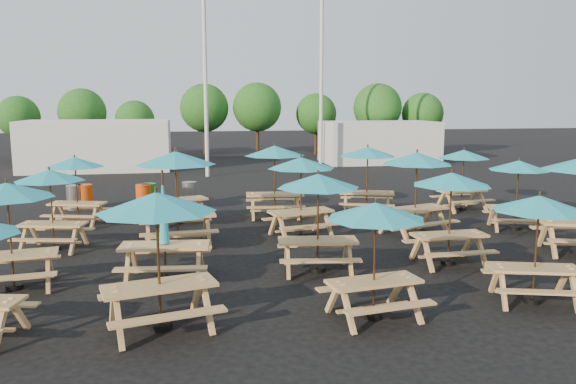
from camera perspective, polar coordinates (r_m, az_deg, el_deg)
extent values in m
plane|color=black|center=(15.91, 0.96, -4.76)|extent=(120.00, 120.00, 0.00)
cube|color=tan|center=(12.85, -26.25, -5.78)|extent=(1.84, 0.94, 0.06)
cube|color=tan|center=(12.31, -26.53, -7.80)|extent=(1.77, 0.51, 0.04)
cube|color=tan|center=(13.54, -25.82, -6.26)|extent=(1.77, 0.51, 0.04)
cylinder|color=black|center=(13.03, -26.04, -8.65)|extent=(0.35, 0.35, 0.10)
cylinder|color=brown|center=(12.76, -26.37, -4.04)|extent=(0.04, 0.04, 2.25)
cone|color=#24A0B5|center=(12.60, -26.68, 0.17)|extent=(2.12, 2.12, 0.31)
cube|color=tan|center=(15.81, -22.78, -3.03)|extent=(1.77, 0.97, 0.06)
cube|color=tan|center=(15.32, -23.65, -4.48)|extent=(1.68, 0.56, 0.04)
cube|color=tan|center=(16.41, -21.85, -3.51)|extent=(1.68, 0.56, 0.04)
cylinder|color=black|center=(15.95, -22.64, -5.28)|extent=(0.33, 0.33, 0.09)
cylinder|color=brown|center=(15.74, -22.86, -1.67)|extent=(0.04, 0.04, 2.13)
cone|color=#24A0B5|center=(15.60, -23.07, 1.57)|extent=(2.09, 2.09, 0.30)
cube|color=tan|center=(18.65, -20.62, -1.10)|extent=(1.81, 1.08, 0.06)
cube|color=tan|center=(18.15, -21.40, -2.29)|extent=(1.70, 0.67, 0.04)
cube|color=tan|center=(19.25, -19.78, -1.58)|extent=(1.70, 0.67, 0.04)
cylinder|color=black|center=(18.77, -20.51, -3.05)|extent=(0.34, 0.34, 0.09)
cylinder|color=brown|center=(18.59, -20.68, 0.07)|extent=(0.04, 0.04, 2.16)
cone|color=#24A0B5|center=(18.48, -20.84, 2.86)|extent=(2.19, 2.19, 0.30)
cube|color=tan|center=(9.79, -12.93, -9.27)|extent=(1.99, 1.16, 0.06)
cube|color=tan|center=(9.26, -12.00, -12.31)|extent=(1.87, 0.70, 0.04)
cube|color=tan|center=(10.53, -13.62, -9.71)|extent=(1.87, 0.70, 0.04)
cylinder|color=black|center=(10.04, -12.78, -13.15)|extent=(0.37, 0.37, 0.10)
cylinder|color=brown|center=(9.67, -13.02, -6.88)|extent=(0.05, 0.05, 2.39)
cone|color=#24A0B5|center=(9.45, -13.24, -1.00)|extent=(2.39, 2.39, 0.33)
cube|color=tan|center=(12.36, -12.41, -5.35)|extent=(1.95, 0.91, 0.06)
cube|color=tan|center=(11.78, -12.82, -7.62)|extent=(1.90, 0.44, 0.04)
cube|color=tan|center=(13.10, -11.96, -5.88)|extent=(1.90, 0.44, 0.04)
cylinder|color=black|center=(12.56, -12.30, -8.54)|extent=(0.38, 0.38, 0.10)
cylinder|color=brown|center=(12.26, -12.48, -3.40)|extent=(0.05, 0.05, 2.41)
cone|color=#24A0B5|center=(12.18, -12.55, -1.48)|extent=(0.23, 0.23, 1.57)
cube|color=tan|center=(15.32, -11.19, -2.32)|extent=(2.06, 0.94, 0.07)
cube|color=tan|center=(14.67, -10.96, -4.12)|extent=(2.02, 0.44, 0.04)
cube|color=tan|center=(16.10, -11.33, -2.94)|extent=(2.02, 0.44, 0.04)
cylinder|color=black|center=(15.49, -11.10, -5.11)|extent=(0.40, 0.40, 0.11)
cylinder|color=brown|center=(15.24, -11.24, -0.64)|extent=(0.05, 0.05, 2.56)
cone|color=#24A0B5|center=(15.09, -11.37, 3.40)|extent=(2.28, 2.28, 0.36)
cube|color=tan|center=(18.21, -11.10, -0.78)|extent=(1.93, 1.25, 0.06)
cube|color=tan|center=(17.65, -10.39, -2.03)|extent=(1.78, 0.83, 0.04)
cube|color=tan|center=(18.88, -11.70, -1.34)|extent=(1.78, 0.83, 0.04)
cylinder|color=black|center=(18.34, -11.03, -2.90)|extent=(0.36, 0.36, 0.10)
cylinder|color=brown|center=(18.14, -11.14, 0.49)|extent=(0.04, 0.04, 2.30)
cone|color=#24A0B5|center=(18.03, -11.23, 3.54)|extent=(2.42, 2.42, 0.32)
cube|color=tan|center=(10.16, 8.73, -8.96)|extent=(1.74, 0.90, 0.06)
cube|color=tan|center=(9.75, 10.41, -11.47)|extent=(1.68, 0.49, 0.04)
cube|color=tan|center=(10.76, 7.15, -9.39)|extent=(1.68, 0.49, 0.04)
cylinder|color=black|center=(10.38, 8.64, -12.31)|extent=(0.33, 0.33, 0.09)
cylinder|color=brown|center=(10.05, 8.78, -6.91)|extent=(0.04, 0.04, 2.12)
cone|color=#24A0B5|center=(9.84, 8.91, -1.89)|extent=(2.02, 2.02, 0.30)
cube|color=tan|center=(12.73, 3.04, -4.93)|extent=(1.85, 0.91, 0.06)
cube|color=tan|center=(12.18, 3.35, -6.98)|extent=(1.79, 0.47, 0.04)
cube|color=tan|center=(13.43, 2.74, -5.44)|extent=(1.79, 0.47, 0.04)
cylinder|color=black|center=(12.91, 3.01, -7.86)|extent=(0.35, 0.35, 0.10)
cylinder|color=brown|center=(12.64, 3.05, -3.16)|extent=(0.04, 0.04, 2.27)
cone|color=#24A0B5|center=(12.47, 3.09, 1.14)|extent=(2.10, 2.10, 0.32)
cube|color=tan|center=(15.97, 1.32, -1.98)|extent=(1.92, 1.11, 0.06)
cube|color=tan|center=(15.44, 2.36, -3.47)|extent=(1.82, 0.67, 0.04)
cube|color=tan|center=(16.62, 0.35, -2.56)|extent=(1.82, 0.67, 0.04)
cylinder|color=black|center=(16.12, 1.31, -4.40)|extent=(0.36, 0.36, 0.10)
cylinder|color=brown|center=(15.89, 1.32, -0.52)|extent=(0.04, 0.04, 2.31)
cone|color=#24A0B5|center=(15.76, 1.34, 2.98)|extent=(2.31, 2.31, 0.32)
cube|color=tan|center=(18.70, -1.36, -0.23)|extent=(1.96, 0.90, 0.06)
cube|color=tan|center=(18.07, -1.21, -1.54)|extent=(1.91, 0.43, 0.04)
cube|color=tan|center=(19.43, -1.49, -0.79)|extent=(1.91, 0.43, 0.04)
cylinder|color=black|center=(18.83, -1.35, -2.41)|extent=(0.38, 0.38, 0.11)
cylinder|color=brown|center=(18.63, -1.36, 1.08)|extent=(0.05, 0.05, 2.42)
cone|color=#24A0B5|center=(18.51, -1.38, 4.22)|extent=(2.18, 2.18, 0.34)
cube|color=tan|center=(11.79, 23.77, -7.12)|extent=(1.77, 1.08, 0.06)
cube|color=tan|center=(11.32, 24.62, -9.25)|extent=(1.65, 0.68, 0.04)
cube|color=tan|center=(12.42, 22.84, -7.53)|extent=(1.65, 0.68, 0.04)
cylinder|color=black|center=(11.97, 23.57, -10.03)|extent=(0.33, 0.33, 0.09)
cylinder|color=brown|center=(11.70, 23.89, -5.34)|extent=(0.04, 0.04, 2.11)
cone|color=#24A0B5|center=(11.52, 24.17, -1.04)|extent=(2.16, 2.16, 0.29)
cube|color=tan|center=(13.83, 16.05, -4.20)|extent=(1.76, 0.72, 0.06)
cube|color=tan|center=(13.36, 17.27, -5.97)|extent=(1.75, 0.29, 0.04)
cube|color=tan|center=(14.45, 14.83, -4.73)|extent=(1.75, 0.29, 0.04)
cylinder|color=black|center=(14.00, 15.93, -6.86)|extent=(0.35, 0.35, 0.10)
cylinder|color=brown|center=(13.75, 16.13, -2.60)|extent=(0.04, 0.04, 2.22)
cone|color=#24A0B5|center=(13.60, 16.30, 1.28)|extent=(1.88, 1.88, 0.31)
cube|color=tan|center=(16.56, 12.79, -1.67)|extent=(2.03, 1.25, 0.06)
cube|color=tan|center=(16.10, 14.33, -3.15)|extent=(1.90, 0.79, 0.04)
cube|color=tan|center=(17.15, 11.28, -2.29)|extent=(1.90, 0.79, 0.04)
cylinder|color=black|center=(16.71, 12.71, -4.12)|extent=(0.38, 0.38, 0.11)
cylinder|color=brown|center=(16.49, 12.85, -0.19)|extent=(0.05, 0.05, 2.43)
cone|color=#24A0B5|center=(16.36, 12.97, 3.35)|extent=(2.50, 2.50, 0.34)
cube|color=tan|center=(19.37, 8.00, -0.06)|extent=(1.97, 1.25, 0.06)
cube|color=tan|center=(18.76, 7.98, -1.28)|extent=(1.82, 0.82, 0.04)
cube|color=tan|center=(20.09, 7.99, -0.59)|extent=(1.82, 0.82, 0.04)
cylinder|color=black|center=(19.50, 7.96, -2.10)|extent=(0.37, 0.37, 0.10)
cylinder|color=brown|center=(19.31, 8.03, 1.16)|extent=(0.04, 0.04, 2.34)
cone|color=#24A0B5|center=(19.20, 8.10, 4.09)|extent=(2.45, 2.45, 0.33)
cube|color=tan|center=(16.75, 26.62, -3.33)|extent=(1.95, 0.83, 0.04)
cube|color=tan|center=(18.24, 22.17, -1.46)|extent=(1.78, 1.11, 0.06)
cube|color=tan|center=(17.71, 22.62, -2.66)|extent=(1.65, 0.71, 0.04)
cube|color=tan|center=(18.87, 21.64, -1.92)|extent=(1.65, 0.71, 0.04)
cylinder|color=black|center=(18.36, 22.05, -3.41)|extent=(0.33, 0.33, 0.09)
cylinder|color=brown|center=(18.18, 22.24, -0.28)|extent=(0.04, 0.04, 2.12)
cone|color=#24A0B5|center=(18.06, 22.41, 2.52)|extent=(2.20, 2.20, 0.30)
cube|color=tan|center=(20.90, 17.27, 0.13)|extent=(1.78, 0.89, 0.06)
cube|color=tan|center=(20.45, 18.24, -0.89)|extent=(1.72, 0.47, 0.04)
cube|color=tan|center=(21.45, 16.27, -0.34)|extent=(1.72, 0.47, 0.04)
cylinder|color=black|center=(21.01, 17.19, -1.63)|extent=(0.34, 0.34, 0.09)
cylinder|color=brown|center=(20.85, 17.32, 1.18)|extent=(0.04, 0.04, 2.17)
cone|color=#24A0B5|center=(20.75, 17.44, 3.69)|extent=(2.03, 2.03, 0.30)
cylinder|color=#D9470C|center=(21.56, -19.90, -0.44)|extent=(0.55, 0.55, 0.88)
cylinder|color=gray|center=(21.52, -20.86, -0.51)|extent=(0.55, 0.55, 0.88)
cylinder|color=#18891C|center=(21.17, -13.97, -0.33)|extent=(0.55, 0.55, 0.88)
cylinder|color=#D9470C|center=(20.95, -14.45, -0.45)|extent=(0.55, 0.55, 0.88)
cylinder|color=gray|center=(21.27, -9.96, -0.15)|extent=(0.55, 0.55, 0.88)
cylinder|color=silver|center=(29.25, -8.44, 13.31)|extent=(0.20, 0.20, 12.00)
cylinder|color=silver|center=(32.12, 3.42, 13.01)|extent=(0.20, 0.20, 12.00)
cube|color=silver|center=(33.62, -18.78, 4.52)|extent=(8.00, 4.00, 2.80)
cube|color=silver|center=(36.29, 9.18, 5.04)|extent=(7.00, 4.00, 2.60)
cylinder|color=#382314|center=(41.99, -25.53, 4.34)|extent=(0.24, 0.24, 1.92)
sphere|color=#1E5919|center=(41.91, -25.71, 6.90)|extent=(2.80, 2.80, 2.80)
cylinder|color=#382314|center=(39.73, -20.01, 4.62)|extent=(0.24, 0.24, 2.14)
sphere|color=#1E5919|center=(39.64, -20.17, 7.63)|extent=(3.11, 3.11, 3.11)
cylinder|color=#382314|center=(39.07, -15.19, 4.52)|extent=(0.24, 0.24, 1.78)
sphere|color=#1E5919|center=(38.98, -15.30, 7.07)|extent=(2.59, 2.59, 2.59)
cylinder|color=#382314|center=(39.98, -8.42, 5.21)|extent=(0.24, 0.24, 2.31)
sphere|color=#1E5919|center=(39.89, -8.49, 8.45)|extent=(3.36, 3.36, 3.36)
cylinder|color=#382314|center=(39.80, -3.12, 5.31)|extent=(0.24, 0.24, 2.35)
sphere|color=#1E5919|center=(39.72, -3.14, 8.61)|extent=(3.41, 3.41, 3.41)
cylinder|color=#382314|center=(40.98, 2.85, 5.19)|extent=(0.24, 0.24, 2.02)
sphere|color=#1E5919|center=(40.89, 2.87, 7.95)|extent=(2.94, 2.94, 2.94)
cylinder|color=#382314|center=(40.37, 9.00, 5.25)|extent=(0.24, 0.24, 2.32)
sphere|color=#1E5919|center=(40.29, 9.08, 8.47)|extent=(3.38, 3.38, 3.38)
cylinder|color=#382314|center=(41.64, 13.42, 5.02)|extent=(0.24, 0.24, 2.03)
sphere|color=#1E5919|center=(41.55, 13.52, 7.75)|extent=(2.95, 2.95, 2.95)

